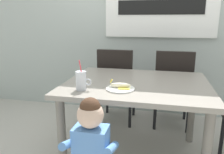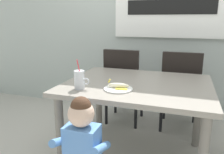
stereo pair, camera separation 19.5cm
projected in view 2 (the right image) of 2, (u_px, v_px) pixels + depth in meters
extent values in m
cube|color=#ADB7B2|center=(159.00, 8.00, 2.95)|extent=(6.40, 0.12, 2.90)
cube|color=white|center=(170.00, 7.00, 2.83)|extent=(1.43, 0.04, 0.76)
cube|color=black|center=(170.00, 7.00, 2.81)|extent=(1.09, 0.01, 0.18)
cube|color=gray|center=(138.00, 85.00, 2.00)|extent=(1.26, 1.02, 0.04)
cylinder|color=slate|center=(60.00, 137.00, 1.87)|extent=(0.07, 0.07, 0.72)
cylinder|color=slate|center=(99.00, 102.00, 2.66)|extent=(0.07, 0.07, 0.72)
cylinder|color=slate|center=(198.00, 114.00, 2.32)|extent=(0.07, 0.07, 0.72)
cube|color=black|center=(125.00, 88.00, 2.90)|extent=(0.44, 0.44, 0.06)
cube|color=black|center=(121.00, 70.00, 2.65)|extent=(0.42, 0.05, 0.48)
cylinder|color=black|center=(142.00, 102.00, 3.08)|extent=(0.04, 0.04, 0.42)
cylinder|color=black|center=(115.00, 99.00, 3.20)|extent=(0.04, 0.04, 0.42)
cylinder|color=black|center=(136.00, 112.00, 2.73)|extent=(0.04, 0.04, 0.42)
cylinder|color=black|center=(106.00, 109.00, 2.85)|extent=(0.04, 0.04, 0.42)
cube|color=black|center=(180.00, 92.00, 2.71)|extent=(0.44, 0.44, 0.06)
cube|color=black|center=(181.00, 74.00, 2.46)|extent=(0.42, 0.05, 0.48)
cylinder|color=black|center=(195.00, 107.00, 2.89)|extent=(0.04, 0.04, 0.42)
cylinder|color=black|center=(164.00, 104.00, 3.00)|extent=(0.04, 0.04, 0.42)
cylinder|color=black|center=(195.00, 119.00, 2.54)|extent=(0.04, 0.04, 0.42)
cylinder|color=black|center=(161.00, 115.00, 2.65)|extent=(0.04, 0.04, 0.42)
cube|color=#598CD1|center=(82.00, 147.00, 1.48)|extent=(0.22, 0.15, 0.30)
sphere|color=beige|center=(81.00, 114.00, 1.42)|extent=(0.17, 0.17, 0.17)
sphere|color=#472D1E|center=(81.00, 107.00, 1.41)|extent=(0.13, 0.13, 0.13)
cylinder|color=#598CD1|center=(62.00, 141.00, 1.50)|extent=(0.05, 0.24, 0.13)
cylinder|color=#598CD1|center=(101.00, 148.00, 1.41)|extent=(0.05, 0.24, 0.13)
cylinder|color=silver|center=(79.00, 80.00, 1.80)|extent=(0.08, 0.08, 0.15)
cylinder|color=#B2D184|center=(80.00, 83.00, 1.81)|extent=(0.07, 0.07, 0.08)
torus|color=silver|center=(86.00, 81.00, 1.79)|extent=(0.06, 0.01, 0.06)
cylinder|color=#E5333F|center=(80.00, 72.00, 1.78)|extent=(0.01, 0.09, 0.21)
cylinder|color=white|center=(118.00, 89.00, 1.80)|extent=(0.23, 0.23, 0.01)
ellipsoid|color=#F4EAC6|center=(118.00, 85.00, 1.80)|extent=(0.17, 0.06, 0.04)
cube|color=yellow|center=(121.00, 89.00, 1.76)|extent=(0.09, 0.04, 0.01)
cube|color=yellow|center=(122.00, 86.00, 1.83)|extent=(0.09, 0.04, 0.01)
cylinder|color=yellow|center=(109.00, 81.00, 1.80)|extent=(0.02, 0.01, 0.03)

